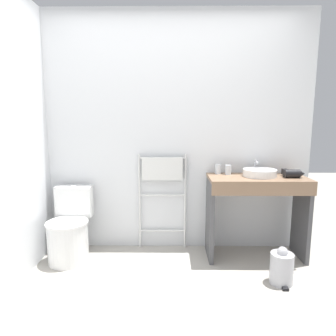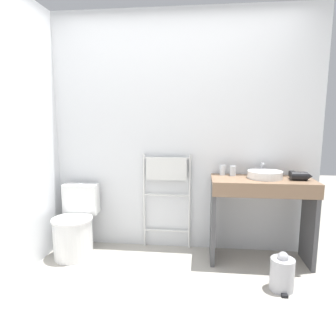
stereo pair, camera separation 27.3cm
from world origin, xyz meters
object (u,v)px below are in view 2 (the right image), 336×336
at_px(hair_dryer, 299,176).
at_px(trash_bin, 282,273).
at_px(towel_radiator, 167,179).
at_px(sink_basin, 265,174).
at_px(cup_near_wall, 223,170).
at_px(toilet, 75,229).
at_px(cup_near_edge, 233,171).

bearing_deg(hair_dryer, trash_bin, -116.13).
height_order(towel_radiator, sink_basin, towel_radiator).
distance_m(sink_basin, cup_near_wall, 0.42).
relative_size(sink_basin, trash_bin, 0.99).
distance_m(sink_basin, trash_bin, 0.92).
height_order(toilet, towel_radiator, towel_radiator).
bearing_deg(towel_radiator, cup_near_edge, -6.31).
distance_m(sink_basin, hair_dryer, 0.31).
bearing_deg(cup_near_edge, toilet, -173.00).
relative_size(cup_near_edge, trash_bin, 0.30).
relative_size(towel_radiator, cup_near_edge, 10.42).
bearing_deg(cup_near_edge, hair_dryer, -14.33).
relative_size(cup_near_wall, hair_dryer, 0.53).
bearing_deg(trash_bin, toilet, 167.50).
height_order(cup_near_wall, hair_dryer, cup_near_wall).
relative_size(sink_basin, cup_near_edge, 3.31).
xyz_separation_m(toilet, cup_near_edge, (1.63, 0.20, 0.61)).
relative_size(sink_basin, hair_dryer, 1.67).
bearing_deg(towel_radiator, trash_bin, -34.16).
height_order(toilet, sink_basin, sink_basin).
xyz_separation_m(toilet, sink_basin, (1.93, 0.10, 0.60)).
relative_size(toilet, hair_dryer, 3.67).
distance_m(hair_dryer, trash_bin, 0.92).
distance_m(toilet, sink_basin, 2.02).
bearing_deg(cup_near_wall, towel_radiator, 175.47).
distance_m(toilet, hair_dryer, 2.31).
relative_size(towel_radiator, cup_near_wall, 10.02).
xyz_separation_m(towel_radiator, trash_bin, (1.06, -0.72, -0.64)).
bearing_deg(trash_bin, cup_near_edge, 119.83).
bearing_deg(hair_dryer, sink_basin, 169.49).
height_order(towel_radiator, cup_near_edge, towel_radiator).
xyz_separation_m(sink_basin, cup_near_wall, (-0.40, 0.13, 0.01)).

